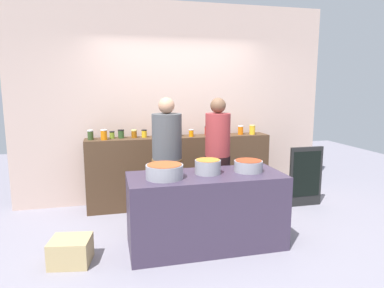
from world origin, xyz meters
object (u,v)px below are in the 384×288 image
Objects in this scene: preserve_jar_9 at (191,133)px; preserve_jar_10 at (207,131)px; cook_with_tongs at (167,171)px; bread_crate at (71,251)px; preserve_jar_3 at (121,134)px; preserve_jar_13 at (252,130)px; preserve_jar_2 at (112,135)px; preserve_jar_5 at (144,133)px; preserve_jar_6 at (157,133)px; preserve_jar_8 at (178,131)px; cooking_pot_center at (208,167)px; preserve_jar_4 at (134,134)px; preserve_jar_12 at (241,130)px; cooking_pot_right at (248,166)px; chalkboard_sign at (306,176)px; preserve_jar_11 at (218,132)px; preserve_jar_0 at (90,135)px; cooking_pot_left at (165,171)px; preserve_jar_1 at (104,135)px; preserve_jar_7 at (169,132)px.

preserve_jar_10 is (0.27, 0.10, 0.01)m from preserve_jar_9.
bread_crate is (-1.10, -0.63, -0.61)m from cook_with_tongs.
preserve_jar_3 is 1.07m from cook_with_tongs.
preserve_jar_2 is at bearing 177.54° from preserve_jar_13.
cook_with_tongs reaches higher than preserve_jar_5.
preserve_jar_6 reaches higher than preserve_jar_2.
preserve_jar_8 is 1.42m from cooking_pot_center.
preserve_jar_4 is 0.85× the size of preserve_jar_10.
preserve_jar_12 is at bearing 0.17° from preserve_jar_6.
preserve_jar_6 is 1.47m from preserve_jar_13.
chalkboard_sign is at bearing 34.04° from cooking_pot_right.
preserve_jar_11 is at bearing -1.20° from preserve_jar_9.
preserve_jar_3 is at bearing 120.34° from cook_with_tongs.
preserve_jar_2 is 1.85m from bread_crate.
cooking_pot_right is at bearing -115.10° from preserve_jar_13.
preserve_jar_10 reaches higher than preserve_jar_9.
cooking_pot_right is 0.36× the size of chalkboard_sign.
preserve_jar_6 is (0.92, 0.01, -0.01)m from preserve_jar_0.
preserve_jar_2 is 0.26× the size of cooking_pot_left.
bread_crate is at bearing -96.92° from preserve_jar_0.
cook_with_tongs is (0.33, -0.87, -0.36)m from preserve_jar_4.
preserve_jar_8 is 0.46× the size of cooking_pot_right.
preserve_jar_11 is at bearing -172.33° from preserve_jar_12.
preserve_jar_8 is 0.17× the size of chalkboard_sign.
preserve_jar_5 is 0.76× the size of preserve_jar_8.
preserve_jar_0 is at bearing 119.07° from cooking_pot_left.
cooking_pot_left is 0.24× the size of cook_with_tongs.
cooking_pot_left is (-0.63, -1.39, -0.20)m from preserve_jar_9.
cooking_pot_right is (-0.62, -1.33, -0.23)m from preserve_jar_13.
preserve_jar_6 is 0.31× the size of cooking_pot_left.
preserve_jar_0 reaches higher than preserve_jar_11.
preserve_jar_1 is 1.06× the size of preserve_jar_12.
preserve_jar_2 is 0.95m from preserve_jar_8.
preserve_jar_9 is 0.27× the size of bread_crate.
preserve_jar_2 is 0.36× the size of cooking_pot_center.
preserve_jar_11 is (0.41, -0.01, 0.01)m from preserve_jar_9.
preserve_jar_8 reaches higher than preserve_jar_12.
preserve_jar_3 reaches higher than preserve_jar_9.
cooking_pot_center is 0.89× the size of cooking_pot_right.
preserve_jar_9 is 0.80× the size of preserve_jar_10.
cook_with_tongs reaches higher than preserve_jar_7.
cooking_pot_right is at bearing -50.73° from preserve_jar_4.
preserve_jar_13 is at bearing 28.30° from cook_with_tongs.
preserve_jar_2 is 0.26× the size of bread_crate.
preserve_jar_5 is at bearing -0.27° from preserve_jar_4.
preserve_jar_9 is at bearing -179.72° from preserve_jar_13.
cook_with_tongs is at bearing -45.59° from preserve_jar_1.
bread_crate is (-1.59, -1.41, -0.96)m from preserve_jar_9.
cooking_pot_center is at bearing -105.83° from preserve_jar_10.
preserve_jar_13 reaches higher than preserve_jar_2.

